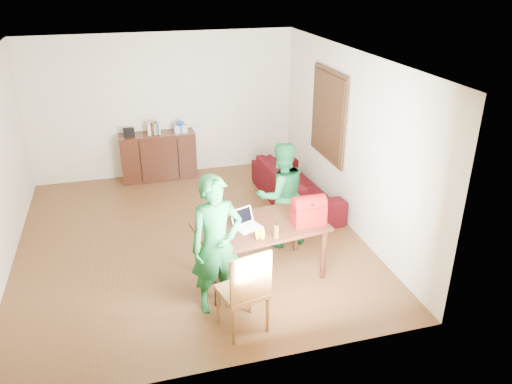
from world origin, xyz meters
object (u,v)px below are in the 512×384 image
object	(u,v)px
chair	(243,306)
sofa	(295,186)
bottle	(276,231)
person_near	(216,245)
table	(260,231)
red_bag	(308,213)
person_far	(281,195)
laptop	(249,225)

from	to	relation	value
chair	sofa	size ratio (longest dim) A/B	0.49
chair	sofa	distance (m)	3.40
bottle	person_near	bearing A→B (deg)	-170.52
chair	table	bearing A→B (deg)	50.95
chair	red_bag	bearing A→B (deg)	25.13
red_bag	person_far	bearing A→B (deg)	94.18
person_far	bottle	distance (m)	1.21
person_far	chair	bearing A→B (deg)	53.70
sofa	person_far	bearing A→B (deg)	148.10
laptop	bottle	size ratio (longest dim) A/B	1.96
person_far	sofa	size ratio (longest dim) A/B	0.71
chair	red_bag	world-z (taller)	same
person_near	laptop	size ratio (longest dim) A/B	4.63
chair	sofa	xyz separation A→B (m)	(1.68, 2.96, 0.01)
sofa	bottle	bearing A→B (deg)	151.66
laptop	bottle	bearing A→B (deg)	-71.36
bottle	sofa	xyz separation A→B (m)	(1.10, 2.35, -0.54)
person_near	person_far	bearing A→B (deg)	39.51
laptop	person_far	bearing A→B (deg)	28.12
table	sofa	size ratio (longest dim) A/B	0.79
person_near	red_bag	world-z (taller)	person_near
person_near	bottle	size ratio (longest dim) A/B	9.06
bottle	red_bag	bearing A→B (deg)	24.78
table	red_bag	bearing A→B (deg)	-20.20
person_far	laptop	size ratio (longest dim) A/B	4.24
chair	bottle	distance (m)	1.00
table	sofa	xyz separation A→B (m)	(1.20, 1.99, -0.35)
table	red_bag	distance (m)	0.66
table	red_bag	xyz separation A→B (m)	(0.60, -0.13, 0.25)
chair	laptop	bearing A→B (deg)	58.58
table	person_near	world-z (taller)	person_near
person_far	laptop	bearing A→B (deg)	43.02
table	chair	bearing A→B (deg)	-124.29
person_near	laptop	bearing A→B (deg)	34.95
person_near	red_bag	bearing A→B (deg)	9.07
person_far	laptop	xyz separation A→B (m)	(-0.70, -0.81, 0.03)
sofa	person_near	bearing A→B (deg)	139.82
laptop	red_bag	size ratio (longest dim) A/B	0.89
table	bottle	size ratio (longest dim) A/B	9.24
person_far	person_near	bearing A→B (deg)	40.16
laptop	sofa	distance (m)	2.50
chair	person_near	bearing A→B (deg)	98.39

